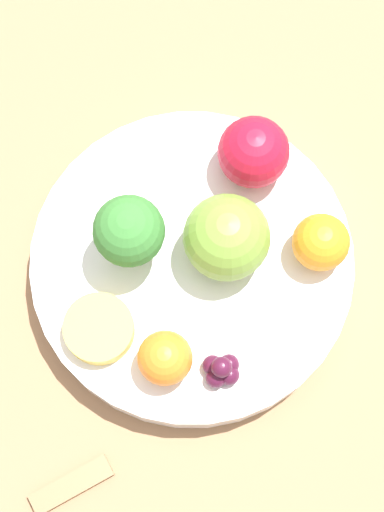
{
  "coord_description": "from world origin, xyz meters",
  "views": [
    {
      "loc": [
        -0.11,
        0.13,
        0.65
      ],
      "look_at": [
        0.0,
        0.0,
        0.06
      ],
      "focal_mm": 60.0,
      "sensor_mm": 36.0,
      "label": 1
    }
  ],
  "objects_px": {
    "orange_front": "(321,242)",
    "spoon": "(71,485)",
    "small_cup": "(99,329)",
    "bowl": "(192,266)",
    "grape_cluster": "(222,370)",
    "apple_green": "(227,237)",
    "broccoli": "(129,232)",
    "apple_red": "(254,152)",
    "orange_back": "(165,358)"
  },
  "relations": [
    {
      "from": "bowl",
      "to": "orange_back",
      "type": "distance_m",
      "value": 0.09
    },
    {
      "from": "apple_green",
      "to": "spoon",
      "type": "relative_size",
      "value": 0.99
    },
    {
      "from": "orange_back",
      "to": "orange_front",
      "type": "bearing_deg",
      "value": -103.72
    },
    {
      "from": "bowl",
      "to": "apple_green",
      "type": "height_order",
      "value": "apple_green"
    },
    {
      "from": "apple_green",
      "to": "orange_front",
      "type": "height_order",
      "value": "apple_green"
    },
    {
      "from": "broccoli",
      "to": "orange_back",
      "type": "height_order",
      "value": "broccoli"
    },
    {
      "from": "apple_red",
      "to": "apple_green",
      "type": "relative_size",
      "value": 0.85
    },
    {
      "from": "broccoli",
      "to": "orange_front",
      "type": "relative_size",
      "value": 1.65
    },
    {
      "from": "apple_green",
      "to": "small_cup",
      "type": "xyz_separation_m",
      "value": [
        0.03,
        0.1,
        -0.02
      ]
    },
    {
      "from": "orange_front",
      "to": "spoon",
      "type": "relative_size",
      "value": 0.67
    },
    {
      "from": "apple_green",
      "to": "orange_back",
      "type": "xyz_separation_m",
      "value": [
        -0.02,
        0.09,
        -0.01
      ]
    },
    {
      "from": "small_cup",
      "to": "orange_front",
      "type": "bearing_deg",
      "value": -119.72
    },
    {
      "from": "orange_front",
      "to": "orange_back",
      "type": "height_order",
      "value": "orange_front"
    },
    {
      "from": "apple_red",
      "to": "grape_cluster",
      "type": "relative_size",
      "value": 1.91
    },
    {
      "from": "orange_back",
      "to": "broccoli",
      "type": "bearing_deg",
      "value": -34.15
    },
    {
      "from": "apple_red",
      "to": "spoon",
      "type": "bearing_deg",
      "value": 100.07
    },
    {
      "from": "broccoli",
      "to": "orange_front",
      "type": "xyz_separation_m",
      "value": [
        -0.1,
        -0.08,
        -0.02
      ]
    },
    {
      "from": "broccoli",
      "to": "apple_red",
      "type": "relative_size",
      "value": 1.29
    },
    {
      "from": "orange_back",
      "to": "spoon",
      "type": "relative_size",
      "value": 0.61
    },
    {
      "from": "orange_front",
      "to": "spoon",
      "type": "height_order",
      "value": "orange_front"
    },
    {
      "from": "orange_front",
      "to": "grape_cluster",
      "type": "xyz_separation_m",
      "value": [
        -0.0,
        0.11,
        -0.01
      ]
    },
    {
      "from": "apple_green",
      "to": "orange_front",
      "type": "bearing_deg",
      "value": -140.95
    },
    {
      "from": "broccoli",
      "to": "apple_red",
      "type": "distance_m",
      "value": 0.11
    },
    {
      "from": "orange_back",
      "to": "apple_red",
      "type": "bearing_deg",
      "value": -73.55
    },
    {
      "from": "broccoli",
      "to": "orange_back",
      "type": "distance_m",
      "value": 0.09
    },
    {
      "from": "small_cup",
      "to": "spoon",
      "type": "height_order",
      "value": "small_cup"
    },
    {
      "from": "broccoli",
      "to": "apple_green",
      "type": "bearing_deg",
      "value": -141.33
    },
    {
      "from": "orange_back",
      "to": "small_cup",
      "type": "bearing_deg",
      "value": 13.68
    },
    {
      "from": "broccoli",
      "to": "apple_green",
      "type": "distance_m",
      "value": 0.07
    },
    {
      "from": "broccoli",
      "to": "orange_back",
      "type": "bearing_deg",
      "value": 145.85
    },
    {
      "from": "orange_front",
      "to": "spoon",
      "type": "xyz_separation_m",
      "value": [
        0.03,
        0.24,
        -0.05
      ]
    },
    {
      "from": "apple_red",
      "to": "small_cup",
      "type": "distance_m",
      "value": 0.17
    },
    {
      "from": "apple_red",
      "to": "grape_cluster",
      "type": "xyz_separation_m",
      "value": [
        -0.08,
        0.14,
        -0.02
      ]
    },
    {
      "from": "orange_back",
      "to": "small_cup",
      "type": "relative_size",
      "value": 0.77
    },
    {
      "from": "apple_green",
      "to": "grape_cluster",
      "type": "distance_m",
      "value": 0.09
    },
    {
      "from": "orange_front",
      "to": "grape_cluster",
      "type": "height_order",
      "value": "orange_front"
    },
    {
      "from": "bowl",
      "to": "grape_cluster",
      "type": "xyz_separation_m",
      "value": [
        -0.07,
        0.05,
        0.03
      ]
    },
    {
      "from": "grape_cluster",
      "to": "spoon",
      "type": "xyz_separation_m",
      "value": [
        0.03,
        0.13,
        -0.04
      ]
    },
    {
      "from": "apple_green",
      "to": "bowl",
      "type": "bearing_deg",
      "value": 56.5
    },
    {
      "from": "broccoli",
      "to": "spoon",
      "type": "height_order",
      "value": "broccoli"
    },
    {
      "from": "grape_cluster",
      "to": "bowl",
      "type": "bearing_deg",
      "value": -36.55
    },
    {
      "from": "orange_front",
      "to": "small_cup",
      "type": "distance_m",
      "value": 0.17
    },
    {
      "from": "small_cup",
      "to": "apple_red",
      "type": "bearing_deg",
      "value": -91.65
    },
    {
      "from": "spoon",
      "to": "grape_cluster",
      "type": "bearing_deg",
      "value": -104.85
    },
    {
      "from": "apple_green",
      "to": "orange_back",
      "type": "distance_m",
      "value": 0.09
    },
    {
      "from": "apple_red",
      "to": "spoon",
      "type": "distance_m",
      "value": 0.27
    },
    {
      "from": "bowl",
      "to": "spoon",
      "type": "distance_m",
      "value": 0.18
    },
    {
      "from": "bowl",
      "to": "orange_front",
      "type": "xyz_separation_m",
      "value": [
        -0.07,
        -0.06,
        0.04
      ]
    },
    {
      "from": "orange_back",
      "to": "small_cup",
      "type": "height_order",
      "value": "orange_back"
    },
    {
      "from": "apple_red",
      "to": "orange_front",
      "type": "xyz_separation_m",
      "value": [
        -0.08,
        0.02,
        -0.01
      ]
    }
  ]
}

